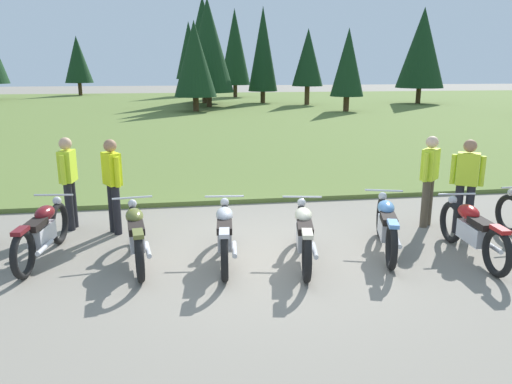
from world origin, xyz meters
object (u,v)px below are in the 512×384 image
(motorcycle_maroon, at_px, (42,232))
(rider_with_back_turned, at_px, (429,176))
(motorcycle_sky_blue, at_px, (386,225))
(motorcycle_silver, at_px, (225,233))
(motorcycle_cream, at_px, (304,234))
(rider_in_hivis_vest, at_px, (68,178))
(motorcycle_olive, at_px, (136,235))
(rider_checking_bike, at_px, (113,181))
(motorcycle_red, at_px, (472,230))
(rider_near_row_end, at_px, (466,181))

(motorcycle_maroon, relative_size, rider_with_back_turned, 1.26)
(motorcycle_maroon, relative_size, motorcycle_sky_blue, 1.03)
(motorcycle_silver, height_order, motorcycle_sky_blue, same)
(motorcycle_cream, relative_size, rider_in_hivis_vest, 1.25)
(motorcycle_maroon, distance_m, motorcycle_olive, 1.46)
(motorcycle_sky_blue, height_order, rider_checking_bike, rider_checking_bike)
(motorcycle_olive, xyz_separation_m, motorcycle_sky_blue, (3.87, -0.15, 0.00))
(motorcycle_cream, distance_m, motorcycle_red, 2.60)
(motorcycle_olive, xyz_separation_m, motorcycle_red, (5.07, -0.58, 0.00))
(rider_near_row_end, bearing_deg, motorcycle_maroon, -178.86)
(motorcycle_maroon, height_order, rider_checking_bike, rider_checking_bike)
(motorcycle_red, relative_size, rider_in_hivis_vest, 1.26)
(motorcycle_silver, relative_size, rider_with_back_turned, 1.26)
(rider_with_back_turned, distance_m, rider_checking_bike, 5.64)
(motorcycle_maroon, xyz_separation_m, motorcycle_red, (6.49, -0.94, 0.00))
(motorcycle_cream, bearing_deg, rider_with_back_turned, 26.92)
(motorcycle_red, bearing_deg, rider_in_hivis_vest, 159.35)
(motorcycle_olive, relative_size, motorcycle_red, 1.00)
(motorcycle_maroon, relative_size, motorcycle_red, 1.00)
(motorcycle_maroon, height_order, rider_with_back_turned, rider_with_back_turned)
(motorcycle_olive, relative_size, rider_in_hivis_vest, 1.25)
(motorcycle_maroon, xyz_separation_m, rider_in_hivis_vest, (0.13, 1.46, 0.51))
(motorcycle_red, distance_m, rider_in_hivis_vest, 6.82)
(rider_near_row_end, bearing_deg, rider_with_back_turned, 131.08)
(motorcycle_maroon, distance_m, motorcycle_silver, 2.78)
(rider_in_hivis_vest, bearing_deg, rider_near_row_end, -10.88)
(rider_with_back_turned, bearing_deg, rider_in_hivis_vest, 172.69)
(motorcycle_sky_blue, bearing_deg, motorcycle_silver, 179.92)
(motorcycle_olive, xyz_separation_m, rider_in_hivis_vest, (-1.29, 1.82, 0.51))
(motorcycle_silver, relative_size, rider_in_hivis_vest, 1.26)
(motorcycle_silver, bearing_deg, rider_in_hivis_vest, 142.94)
(motorcycle_olive, bearing_deg, rider_checking_bike, 108.32)
(rider_checking_bike, bearing_deg, motorcycle_red, -20.14)
(rider_near_row_end, bearing_deg, rider_checking_bike, 171.01)
(rider_near_row_end, bearing_deg, motorcycle_red, -114.75)
(motorcycle_maroon, relative_size, rider_in_hivis_vest, 1.26)
(motorcycle_sky_blue, distance_m, rider_in_hivis_vest, 5.54)
(motorcycle_maroon, xyz_separation_m, motorcycle_sky_blue, (5.29, -0.51, 0.00))
(motorcycle_maroon, bearing_deg, motorcycle_cream, -10.44)
(motorcycle_cream, height_order, rider_with_back_turned, rider_with_back_turned)
(motorcycle_maroon, bearing_deg, rider_checking_bike, 49.54)
(rider_checking_bike, bearing_deg, motorcycle_olive, -71.68)
(rider_in_hivis_vest, height_order, rider_near_row_end, same)
(motorcycle_silver, xyz_separation_m, rider_in_hivis_vest, (-2.60, 1.96, 0.51))
(rider_with_back_turned, bearing_deg, motorcycle_maroon, -174.49)
(rider_with_back_turned, distance_m, rider_near_row_end, 0.66)
(motorcycle_silver, distance_m, motorcycle_cream, 1.18)
(motorcycle_sky_blue, height_order, motorcycle_red, same)
(motorcycle_silver, height_order, motorcycle_cream, same)
(rider_checking_bike, bearing_deg, rider_near_row_end, -8.99)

